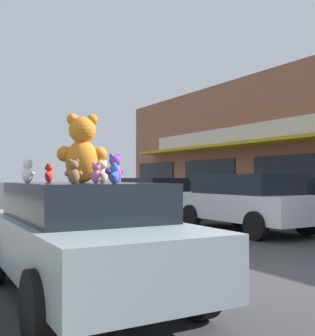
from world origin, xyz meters
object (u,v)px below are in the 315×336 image
at_px(teddy_bear_cream, 102,172).
at_px(teddy_bear_purple, 115,169).
at_px(teddy_bear_pink, 96,173).
at_px(parked_car_far_right, 154,196).
at_px(teddy_bear_brown, 74,172).
at_px(teddy_bear_giant, 82,150).
at_px(teddy_bear_white, 28,171).
at_px(plush_art_car, 82,236).
at_px(teddy_bear_red, 49,173).
at_px(parked_car_far_center, 245,200).
at_px(teddy_bear_blue, 114,174).

relative_size(teddy_bear_cream, teddy_bear_purple, 0.91).
distance_m(teddy_bear_pink, parked_car_far_right, 11.12).
bearing_deg(teddy_bear_brown, teddy_bear_giant, -104.58).
distance_m(teddy_bear_white, parked_car_far_right, 11.00).
relative_size(plush_art_car, parked_car_far_right, 1.00).
distance_m(teddy_bear_giant, teddy_bear_brown, 1.10).
relative_size(plush_art_car, teddy_bear_red, 15.68).
bearing_deg(teddy_bear_giant, teddy_bear_cream, 175.41).
xyz_separation_m(teddy_bear_brown, parked_car_far_right, (6.52, 9.76, -0.75)).
bearing_deg(teddy_bear_pink, teddy_bear_purple, 144.92).
bearing_deg(parked_car_far_center, teddy_bear_pink, -145.50).
height_order(teddy_bear_brown, parked_car_far_right, teddy_bear_brown).
height_order(teddy_bear_red, parked_car_far_center, teddy_bear_red).
distance_m(parked_car_far_center, parked_car_far_right, 5.10).
bearing_deg(teddy_bear_giant, teddy_bear_brown, 86.14).
height_order(teddy_bear_cream, parked_car_far_right, teddy_bear_cream).
bearing_deg(parked_car_far_right, plush_art_car, -124.43).
bearing_deg(teddy_bear_pink, parked_car_far_center, -89.65).
bearing_deg(teddy_bear_blue, teddy_bear_giant, -149.27).
xyz_separation_m(teddy_bear_cream, parked_car_far_right, (5.85, 8.91, -0.77)).
bearing_deg(teddy_bear_giant, teddy_bear_blue, 107.10).
distance_m(teddy_bear_pink, parked_car_far_center, 7.41).
bearing_deg(teddy_bear_pink, plush_art_car, -24.99).
bearing_deg(teddy_bear_giant, teddy_bear_purple, 110.12).
relative_size(teddy_bear_brown, teddy_bear_cream, 0.87).
relative_size(teddy_bear_pink, parked_car_far_center, 0.06).
bearing_deg(teddy_bear_white, teddy_bear_cream, -131.04).
height_order(teddy_bear_giant, teddy_bear_red, teddy_bear_giant).
distance_m(plush_art_car, teddy_bear_cream, 0.85).
xyz_separation_m(plush_art_car, teddy_bear_blue, (-0.02, -1.00, 0.76)).
relative_size(teddy_bear_pink, teddy_bear_red, 0.93).
bearing_deg(parked_car_far_center, teddy_bear_brown, -144.48).
distance_m(plush_art_car, teddy_bear_red, 1.25).
bearing_deg(parked_car_far_center, teddy_bear_purple, -142.15).
relative_size(teddy_bear_cream, teddy_bear_white, 1.00).
relative_size(teddy_bear_red, parked_car_far_right, 0.06).
bearing_deg(teddy_bear_purple, teddy_bear_pink, -103.11).
bearing_deg(plush_art_car, teddy_bear_blue, -89.72).
bearing_deg(teddy_bear_purple, teddy_bear_cream, -117.03).
xyz_separation_m(teddy_bear_blue, teddy_bear_cream, (0.31, 1.05, 0.04)).
xyz_separation_m(teddy_bear_white, teddy_bear_purple, (0.64, -1.17, 0.01)).
xyz_separation_m(teddy_bear_blue, teddy_bear_purple, (0.06, 0.12, 0.05)).
relative_size(parked_car_far_center, parked_car_far_right, 1.02).
bearing_deg(teddy_bear_red, teddy_bear_brown, 24.04).
bearing_deg(teddy_bear_cream, teddy_bear_white, -32.97).
relative_size(teddy_bear_brown, parked_car_far_right, 0.06).
height_order(teddy_bear_blue, teddy_bear_white, teddy_bear_white).
height_order(teddy_bear_giant, teddy_bear_pink, teddy_bear_giant).
relative_size(teddy_bear_red, parked_car_far_center, 0.06).
bearing_deg(teddy_bear_purple, plush_art_car, -99.32).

